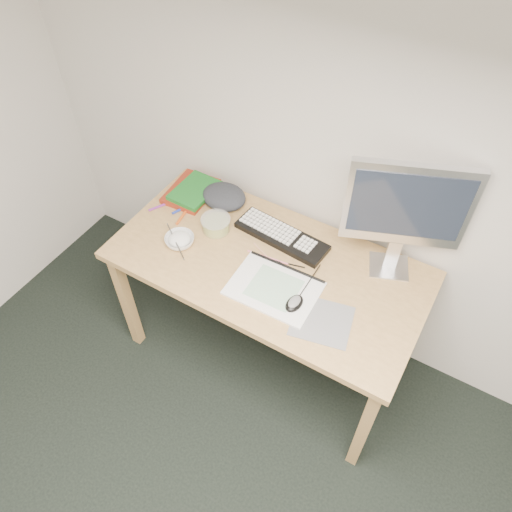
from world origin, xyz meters
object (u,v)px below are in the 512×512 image
(monitor, at_px, (407,208))
(sketchpad, at_px, (274,288))
(desk, at_px, (267,274))
(keyboard, at_px, (282,236))
(rice_bowl, at_px, (180,241))

(monitor, bearing_deg, sketchpad, -157.36)
(desk, xyz_separation_m, keyboard, (-0.02, 0.16, 0.10))
(rice_bowl, bearing_deg, sketchpad, -1.13)
(monitor, distance_m, rice_bowl, 1.00)
(desk, distance_m, sketchpad, 0.17)
(sketchpad, xyz_separation_m, monitor, (0.37, 0.36, 0.35))
(desk, height_order, keyboard, keyboard)
(sketchpad, bearing_deg, monitor, 42.68)
(keyboard, bearing_deg, monitor, 15.41)
(desk, relative_size, rice_bowl, 10.39)
(rice_bowl, bearing_deg, monitor, 22.14)
(keyboard, xyz_separation_m, rice_bowl, (-0.38, -0.27, 0.01))
(desk, bearing_deg, keyboard, 96.65)
(sketchpad, xyz_separation_m, keyboard, (-0.11, 0.28, 0.01))
(keyboard, distance_m, monitor, 0.60)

